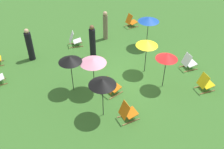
# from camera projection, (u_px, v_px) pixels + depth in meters

# --- Properties ---
(ground_plane) EXTENTS (40.00, 40.00, 0.00)m
(ground_plane) POSITION_uv_depth(u_px,v_px,m) (135.00, 76.00, 12.00)
(ground_plane) COLOR #386B28
(deckchair_1) EXTENTS (0.58, 0.82, 0.83)m
(deckchair_1) POSITION_uv_depth(u_px,v_px,m) (205.00, 83.00, 10.99)
(deckchair_1) COLOR olive
(deckchair_1) RESTS_ON ground
(deckchair_3) EXTENTS (0.51, 0.78, 0.83)m
(deckchair_3) POSITION_uv_depth(u_px,v_px,m) (131.00, 21.00, 15.81)
(deckchair_3) COLOR olive
(deckchair_3) RESTS_ON ground
(deckchair_4) EXTENTS (0.48, 0.76, 0.83)m
(deckchair_4) POSITION_uv_depth(u_px,v_px,m) (127.00, 112.00, 9.62)
(deckchair_4) COLOR olive
(deckchair_4) RESTS_ON ground
(deckchair_6) EXTENTS (0.64, 0.85, 0.83)m
(deckchair_6) POSITION_uv_depth(u_px,v_px,m) (74.00, 40.00, 13.99)
(deckchair_6) COLOR olive
(deckchair_6) RESTS_ON ground
(deckchair_8) EXTENTS (0.57, 0.81, 0.83)m
(deckchair_8) POSITION_uv_depth(u_px,v_px,m) (189.00, 62.00, 12.25)
(deckchair_8) COLOR olive
(deckchair_8) RESTS_ON ground
(deckchair_9) EXTENTS (0.65, 0.85, 0.83)m
(deckchair_9) POSITION_uv_depth(u_px,v_px,m) (112.00, 87.00, 10.79)
(deckchair_9) COLOR olive
(deckchair_9) RESTS_ON ground
(umbrella_0) EXTENTS (1.01, 1.01, 1.70)m
(umbrella_0) POSITION_uv_depth(u_px,v_px,m) (147.00, 43.00, 11.34)
(umbrella_0) COLOR black
(umbrella_0) RESTS_ON ground
(umbrella_1) EXTENTS (0.97, 0.97, 1.75)m
(umbrella_1) POSITION_uv_depth(u_px,v_px,m) (70.00, 59.00, 10.24)
(umbrella_1) COLOR black
(umbrella_1) RESTS_ON ground
(umbrella_2) EXTENTS (0.93, 0.93, 1.74)m
(umbrella_2) POSITION_uv_depth(u_px,v_px,m) (167.00, 56.00, 10.44)
(umbrella_2) COLOR black
(umbrella_2) RESTS_ON ground
(umbrella_3) EXTENTS (1.11, 1.11, 1.64)m
(umbrella_3) POSITION_uv_depth(u_px,v_px,m) (93.00, 61.00, 10.28)
(umbrella_3) COLOR black
(umbrella_3) RESTS_ON ground
(umbrella_4) EXTENTS (1.02, 1.02, 1.79)m
(umbrella_4) POSITION_uv_depth(u_px,v_px,m) (102.00, 82.00, 9.01)
(umbrella_4) COLOR black
(umbrella_4) RESTS_ON ground
(umbrella_5) EXTENTS (1.11, 1.11, 1.71)m
(umbrella_5) POSITION_uv_depth(u_px,v_px,m) (149.00, 19.00, 13.22)
(umbrella_5) COLOR black
(umbrella_5) RESTS_ON ground
(person_0) EXTENTS (0.46, 0.46, 1.72)m
(person_0) POSITION_uv_depth(u_px,v_px,m) (30.00, 45.00, 12.64)
(person_0) COLOR black
(person_0) RESTS_ON ground
(person_1) EXTENTS (0.36, 0.36, 1.68)m
(person_1) POSITION_uv_depth(u_px,v_px,m) (105.00, 26.00, 14.32)
(person_1) COLOR #72664C
(person_1) RESTS_ON ground
(person_2) EXTENTS (0.44, 0.44, 1.79)m
(person_2) POSITION_uv_depth(u_px,v_px,m) (93.00, 42.00, 12.81)
(person_2) COLOR black
(person_2) RESTS_ON ground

